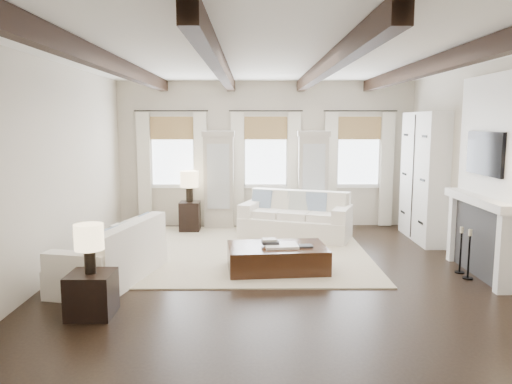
{
  "coord_description": "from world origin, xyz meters",
  "views": [
    {
      "loc": [
        -0.3,
        -7.3,
        2.3
      ],
      "look_at": [
        -0.24,
        0.94,
        1.15
      ],
      "focal_mm": 35.0,
      "sensor_mm": 36.0,
      "label": 1
    }
  ],
  "objects_px": {
    "sofa_back": "(296,219)",
    "side_table_front": "(92,294)",
    "sofa_left": "(115,257)",
    "ottoman": "(277,258)",
    "side_table_back": "(190,217)"
  },
  "relations": [
    {
      "from": "sofa_back",
      "to": "side_table_back",
      "type": "xyz_separation_m",
      "value": [
        -2.21,
        0.56,
        -0.06
      ]
    },
    {
      "from": "side_table_back",
      "to": "ottoman",
      "type": "bearing_deg",
      "value": -59.22
    },
    {
      "from": "sofa_left",
      "to": "side_table_front",
      "type": "height_order",
      "value": "sofa_left"
    },
    {
      "from": "side_table_front",
      "to": "side_table_back",
      "type": "distance_m",
      "value": 4.71
    },
    {
      "from": "sofa_back",
      "to": "sofa_left",
      "type": "distance_m",
      "value": 4.01
    },
    {
      "from": "sofa_left",
      "to": "side_table_front",
      "type": "bearing_deg",
      "value": -86.42
    },
    {
      "from": "ottoman",
      "to": "side_table_back",
      "type": "relative_size",
      "value": 2.39
    },
    {
      "from": "sofa_back",
      "to": "side_table_front",
      "type": "relative_size",
      "value": 4.47
    },
    {
      "from": "sofa_back",
      "to": "side_table_front",
      "type": "height_order",
      "value": "sofa_back"
    },
    {
      "from": "sofa_left",
      "to": "side_table_back",
      "type": "distance_m",
      "value": 3.4
    },
    {
      "from": "sofa_left",
      "to": "side_table_back",
      "type": "height_order",
      "value": "sofa_left"
    },
    {
      "from": "sofa_back",
      "to": "sofa_left",
      "type": "bearing_deg",
      "value": -136.36
    },
    {
      "from": "sofa_left",
      "to": "side_table_front",
      "type": "distance_m",
      "value": 1.36
    },
    {
      "from": "ottoman",
      "to": "side_table_front",
      "type": "relative_size",
      "value": 2.88
    },
    {
      "from": "sofa_back",
      "to": "side_table_front",
      "type": "distance_m",
      "value": 4.99
    }
  ]
}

